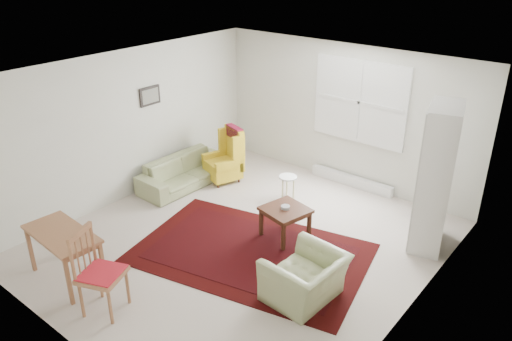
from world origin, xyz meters
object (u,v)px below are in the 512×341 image
Objects in this scene: desk_chair at (102,273)px; sofa at (186,166)px; wingback_chair at (222,155)px; cabinet at (436,178)px; desk at (66,256)px; coffee_table at (285,223)px; stool at (288,187)px; armchair at (305,274)px.

sofa is at bearing 8.42° from desk_chair.
sofa is at bearing -107.58° from wingback_chair.
cabinet reaches higher than sofa.
desk is (-3.31, -3.78, -0.70)m from cabinet.
coffee_table is at bearing -160.73° from cabinet.
desk reaches higher than stool.
wingback_chair is 3.78m from cabinet.
armchair is (3.44, -1.29, -0.01)m from sofa.
desk is (-1.61, -2.60, 0.10)m from coffee_table.
desk_chair is (1.73, -2.97, 0.17)m from sofa.
sofa is 1.88m from stool.
desk_chair reaches higher than armchair.
coffee_table is 2.22m from cabinet.
desk_chair is at bearing -3.75° from desk.
desk is at bearing -121.79° from coffee_table.
wingback_chair is 0.91× the size of desk.
desk is (0.83, -2.91, -0.01)m from sofa.
wingback_chair is 2.45× the size of stool.
desk_chair is (0.00, -3.71, 0.33)m from stool.
cabinet reaches higher than wingback_chair.
coffee_table is at bearing -130.72° from armchair.
sofa is at bearing 105.82° from desk.
coffee_table is at bearing -95.83° from sofa.
desk_chair is at bearing -137.64° from cabinet.
armchair is 0.91× the size of wingback_chair.
coffee_table is at bearing -3.62° from wingback_chair.
stool is 0.38× the size of desk_chair.
cabinet is 1.95× the size of desk_chair.
cabinet reaches higher than desk.
desk_chair is (0.90, -0.06, 0.19)m from desk.
armchair is 3.55m from wingback_chair.
wingback_chair is 0.48× the size of cabinet.
armchair is 2.41m from desk_chair.
stool is 3.76m from desk.
wingback_chair reaches higher than stool.
desk is at bearing -146.77° from cabinet.
stool is 3.72m from desk_chair.
desk_chair is at bearing -50.12° from wingback_chair.
coffee_table is at bearing 58.21° from desk.
coffee_table is 0.55× the size of desk.
armchair reaches higher than coffee_table.
cabinet is at bearing -76.60° from sofa.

